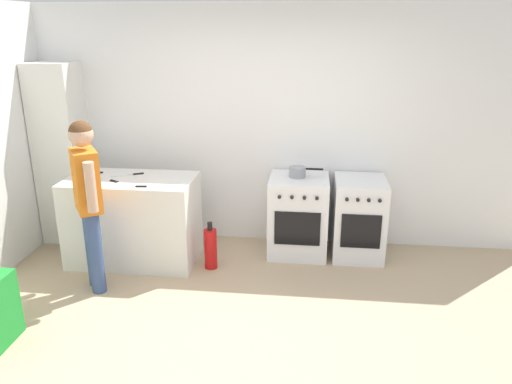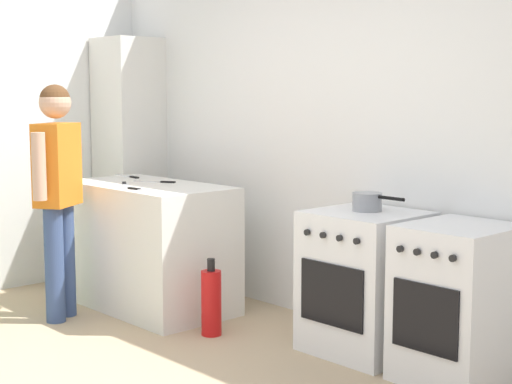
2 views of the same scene
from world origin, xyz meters
TOP-DOWN VIEW (x-y plane):
  - back_wall at (0.00, 1.95)m, footprint 6.00×0.10m
  - counter_unit at (-1.35, 1.20)m, footprint 1.30×0.70m
  - oven_left at (0.35, 1.58)m, footprint 0.62×0.62m
  - oven_right at (0.99, 1.58)m, footprint 0.53×0.62m
  - pot at (0.33, 1.61)m, footprint 0.36×0.18m
  - knife_utility at (-1.09, 0.95)m, footprint 0.25×0.05m
  - knife_carving at (-1.40, 1.31)m, footprint 0.30×0.19m
  - knife_bread at (-1.86, 1.37)m, footprint 0.35×0.07m
  - knife_chef at (-1.39, 1.03)m, footprint 0.28×0.19m
  - person at (-1.51, 0.58)m, footprint 0.35×0.49m
  - fire_extinguisher at (-0.52, 1.10)m, footprint 0.13×0.13m
  - larder_cabinet at (-2.30, 1.68)m, footprint 0.48×0.44m

SIDE VIEW (x-z plane):
  - fire_extinguisher at x=-0.52m, z-range -0.03..0.47m
  - oven_right at x=0.99m, z-range 0.00..0.85m
  - oven_left at x=0.35m, z-range 0.00..0.85m
  - counter_unit at x=-1.35m, z-range 0.00..0.90m
  - knife_bread at x=-1.86m, z-range 0.90..0.91m
  - knife_carving at x=-1.40m, z-range 0.90..0.91m
  - knife_chef at x=-1.39m, z-range 0.90..0.91m
  - knife_utility at x=-1.09m, z-range 0.90..0.91m
  - pot at x=0.33m, z-range 0.85..0.96m
  - person at x=-1.51m, z-range 0.15..1.76m
  - larder_cabinet at x=-2.30m, z-range 0.00..2.00m
  - back_wall at x=0.00m, z-range 0.00..2.60m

